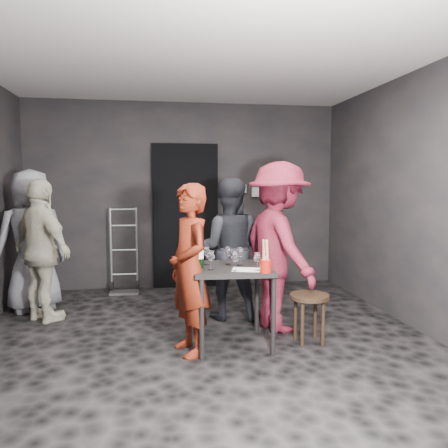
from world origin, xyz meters
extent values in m
cube|color=black|center=(0.00, 0.00, 0.00)|extent=(4.50, 5.00, 0.02)
cube|color=silver|center=(0.00, 0.00, 2.70)|extent=(4.50, 5.00, 0.02)
cube|color=black|center=(0.00, 2.50, 1.35)|extent=(4.50, 0.04, 2.70)
cube|color=black|center=(0.00, -2.50, 1.35)|extent=(4.50, 0.04, 2.70)
cube|color=black|center=(2.25, 0.00, 1.35)|extent=(0.04, 5.00, 2.70)
cube|color=black|center=(0.00, 2.44, 1.05)|extent=(0.95, 0.10, 2.10)
cube|color=#B7B7B2|center=(0.85, 2.45, 1.45)|extent=(0.12, 0.06, 0.12)
cube|color=#B7B7B2|center=(1.05, 2.45, 1.40)|extent=(0.10, 0.06, 0.14)
cylinder|color=#B2B2B7|center=(-1.06, 2.28, 0.59)|extent=(0.03, 0.03, 1.19)
cylinder|color=#B2B2B7|center=(-0.70, 2.28, 0.59)|extent=(0.03, 0.03, 1.19)
cube|color=#B2B2B7|center=(-0.88, 2.16, 0.01)|extent=(0.40, 0.22, 0.03)
cylinder|color=black|center=(-1.06, 2.31, 0.08)|extent=(0.04, 0.16, 0.16)
cylinder|color=black|center=(-0.70, 2.31, 0.08)|extent=(0.04, 0.16, 0.16)
cube|color=black|center=(0.26, 0.03, 0.73)|extent=(0.72, 0.72, 0.04)
cylinder|color=black|center=(-0.06, -0.29, 0.35)|extent=(0.04, 0.04, 0.71)
cylinder|color=black|center=(0.58, -0.29, 0.35)|extent=(0.04, 0.04, 0.71)
cylinder|color=black|center=(-0.06, 0.35, 0.35)|extent=(0.04, 0.04, 0.71)
cylinder|color=black|center=(0.58, 0.35, 0.35)|extent=(0.04, 0.04, 0.71)
cylinder|color=#33231C|center=(1.01, -0.03, 0.45)|extent=(0.38, 0.38, 0.04)
cylinder|color=#33231C|center=(1.11, 0.07, 0.21)|extent=(0.04, 0.04, 0.41)
cylinder|color=#33231C|center=(0.91, 0.07, 0.21)|extent=(0.04, 0.04, 0.41)
cylinder|color=#33231C|center=(0.91, -0.14, 0.21)|extent=(0.04, 0.04, 0.41)
cylinder|color=#33231C|center=(1.11, -0.14, 0.21)|extent=(0.04, 0.04, 0.41)
imported|color=maroon|center=(-0.14, -0.11, 0.78)|extent=(0.52, 0.66, 1.57)
imported|color=black|center=(0.37, 0.86, 0.84)|extent=(0.90, 0.62, 1.68)
imported|color=maroon|center=(0.82, 0.38, 1.02)|extent=(0.94, 1.43, 2.04)
imported|color=beige|center=(-1.67, 1.06, 0.84)|extent=(1.03, 1.02, 1.67)
imported|color=gray|center=(-1.90, 1.52, 0.96)|extent=(1.07, 0.93, 1.92)
cube|color=white|center=(0.38, -0.15, 0.75)|extent=(0.32, 0.25, 0.00)
cylinder|color=black|center=(-0.05, -0.01, 0.87)|extent=(0.08, 0.08, 0.24)
cylinder|color=black|center=(-0.05, -0.01, 1.04)|extent=(0.03, 0.03, 0.10)
cylinder|color=white|center=(-0.05, -0.01, 0.88)|extent=(0.08, 0.08, 0.08)
cylinder|color=#B0140B|center=(0.51, -0.28, 0.81)|extent=(0.10, 0.10, 0.11)
camera|label=1|loc=(-0.44, -3.95, 1.53)|focal=35.00mm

